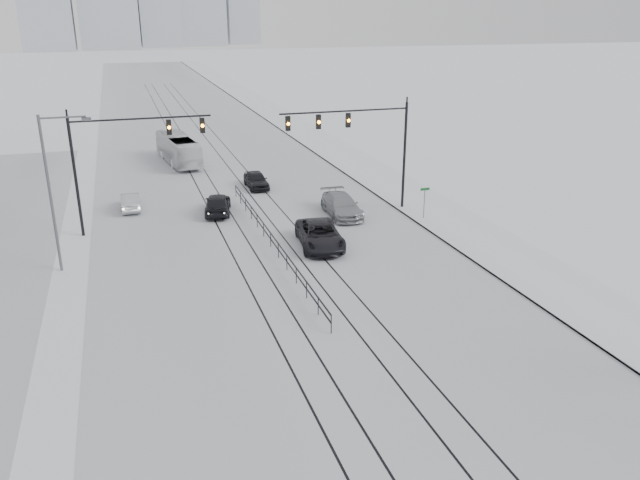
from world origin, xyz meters
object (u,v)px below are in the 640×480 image
Objects in this scene: sedan_nb_right at (342,206)px; box_truck at (178,149)px; sedan_nb_front at (320,235)px; sedan_sb_outer at (131,202)px; sedan_sb_inner at (218,204)px; sedan_nb_far at (256,180)px.

sedan_nb_right is 0.53× the size of box_truck.
sedan_sb_outer is at bearing 140.77° from sedan_nb_front.
sedan_nb_front is at bearing 133.78° from sedan_sb_outer.
box_truck is (-6.17, 26.53, 0.62)m from sedan_nb_front.
sedan_sb_inner is at bearing 154.24° from sedan_sb_outer.
sedan_sb_inner is 9.18m from sedan_nb_right.
sedan_nb_right reaches higher than sedan_sb_outer.
sedan_nb_front is at bearing -87.10° from sedan_nb_far.
sedan_nb_front reaches higher than sedan_nb_far.
sedan_sb_outer is 0.95× the size of sedan_nb_far.
sedan_nb_far is (-4.34, 9.42, -0.07)m from sedan_nb_right.
sedan_nb_front is 6.64m from sedan_nb_right.
sedan_nb_right reaches higher than sedan_sb_inner.
sedan_sb_outer is 0.39× the size of box_truck.
sedan_nb_front is at bearing 95.63° from box_truck.
box_truck is at bearing 117.41° from sedan_nb_right.
sedan_nb_right is (14.72, -6.27, 0.13)m from sedan_sb_outer.
sedan_sb_inner reaches higher than sedan_sb_outer.
sedan_nb_far is 12.65m from box_truck.
sedan_nb_right is (8.59, -3.25, 0.00)m from sedan_sb_inner.
sedan_nb_front is 27.25m from box_truck.
sedan_nb_far is (-0.85, 15.07, -0.08)m from sedan_nb_front.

